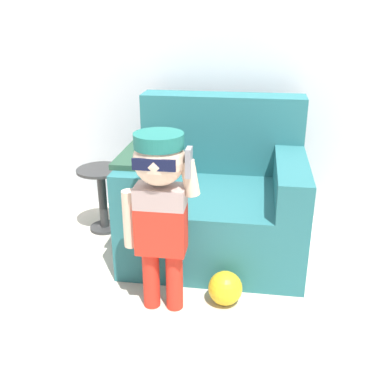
{
  "coord_description": "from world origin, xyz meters",
  "views": [
    {
      "loc": [
        0.25,
        -2.42,
        1.41
      ],
      "look_at": [
        -0.07,
        -0.26,
        0.5
      ],
      "focal_mm": 42.0,
      "sensor_mm": 36.0,
      "label": 1
    }
  ],
  "objects_px": {
    "armchair": "(217,197)",
    "toy_ball": "(225,288)",
    "person_child": "(160,197)",
    "side_table": "(102,193)"
  },
  "relations": [
    {
      "from": "armchair",
      "to": "toy_ball",
      "type": "bearing_deg",
      "value": -79.96
    },
    {
      "from": "person_child",
      "to": "side_table",
      "type": "relative_size",
      "value": 2.07
    },
    {
      "from": "person_child",
      "to": "side_table",
      "type": "bearing_deg",
      "value": 126.11
    },
    {
      "from": "person_child",
      "to": "side_table",
      "type": "distance_m",
      "value": 1.02
    },
    {
      "from": "toy_ball",
      "to": "side_table",
      "type": "bearing_deg",
      "value": 141.04
    },
    {
      "from": "armchair",
      "to": "side_table",
      "type": "height_order",
      "value": "armchair"
    },
    {
      "from": "person_child",
      "to": "side_table",
      "type": "xyz_separation_m",
      "value": [
        -0.57,
        0.78,
        -0.34
      ]
    },
    {
      "from": "person_child",
      "to": "toy_ball",
      "type": "xyz_separation_m",
      "value": [
        0.31,
        0.07,
        -0.51
      ]
    },
    {
      "from": "armchair",
      "to": "person_child",
      "type": "relative_size",
      "value": 1.16
    },
    {
      "from": "side_table",
      "to": "toy_ball",
      "type": "height_order",
      "value": "side_table"
    }
  ]
}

